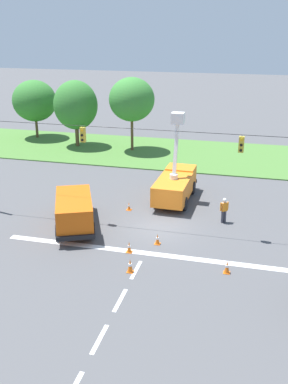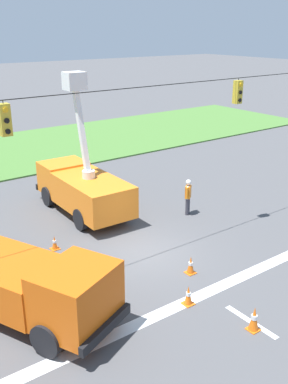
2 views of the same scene
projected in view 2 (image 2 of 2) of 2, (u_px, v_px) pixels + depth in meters
ground_plane at (143, 252)px, 18.22m from camera, size 200.00×200.00×0.00m
lane_markings at (238, 314)px, 14.34m from camera, size 17.60×15.25×0.01m
signal_gantry at (143, 151)px, 16.74m from camera, size 26.20×0.33×7.20m
utility_truck_bucket_lift at (83, 186)px, 21.69m from camera, size 2.52×6.30×6.72m
utility_truck_support_near at (26, 283)px, 13.80m from camera, size 4.71×6.78×2.26m
road_worker at (188, 195)px, 21.61m from camera, size 0.54×0.44×1.77m
traffic_cone_foreground_left at (254, 319)px, 13.44m from camera, size 0.36×0.36×0.80m
traffic_cone_foreground_right at (191, 265)px, 16.58m from camera, size 0.36×0.36×0.69m
traffic_cone_mid_right at (188, 295)px, 14.72m from camera, size 0.36×0.36×0.68m
traffic_cone_near_bucket at (55, 243)px, 18.40m from camera, size 0.36×0.36×0.60m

